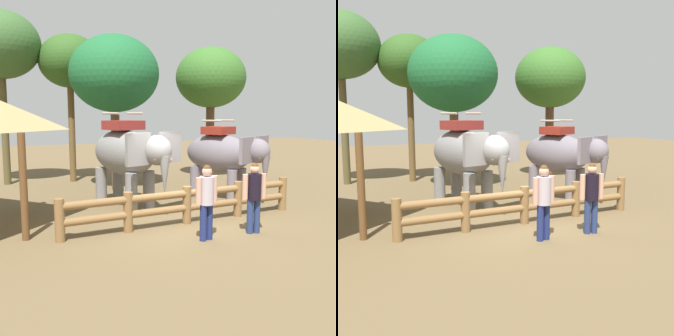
% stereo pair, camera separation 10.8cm
% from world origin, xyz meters
% --- Properties ---
extents(ground_plane, '(60.00, 60.00, 0.00)m').
position_xyz_m(ground_plane, '(0.00, 0.00, 0.00)').
color(ground_plane, brown).
extents(log_fence, '(7.20, 0.61, 1.05)m').
position_xyz_m(log_fence, '(0.00, 0.01, 0.61)').
color(log_fence, brown).
rests_on(log_fence, ground).
extents(elephant_near_left, '(2.49, 3.68, 3.08)m').
position_xyz_m(elephant_near_left, '(-0.88, 2.42, 1.73)').
color(elephant_near_left, gray).
rests_on(elephant_near_left, ground).
extents(elephant_center, '(2.59, 3.31, 2.82)m').
position_xyz_m(elephant_center, '(2.58, 2.29, 1.58)').
color(elephant_center, slate).
rests_on(elephant_center, ground).
extents(tourist_woman_in_black, '(0.64, 0.43, 1.84)m').
position_xyz_m(tourist_woman_in_black, '(-0.23, -1.48, 1.06)').
color(tourist_woman_in_black, navy).
rests_on(tourist_woman_in_black, ground).
extents(tourist_man_in_blue, '(0.63, 0.41, 1.81)m').
position_xyz_m(tourist_man_in_blue, '(1.15, -1.48, 1.05)').
color(tourist_man_in_blue, navy).
rests_on(tourist_man_in_blue, ground).
extents(tree_far_left, '(2.68, 2.68, 6.42)m').
position_xyz_m(tree_far_left, '(-1.52, 8.32, 5.22)').
color(tree_far_left, brown).
rests_on(tree_far_left, ground).
extents(tree_back_center, '(3.25, 3.25, 6.05)m').
position_xyz_m(tree_back_center, '(4.62, 6.75, 4.62)').
color(tree_back_center, brown).
rests_on(tree_back_center, ground).
extents(tree_far_right, '(3.27, 3.27, 7.24)m').
position_xyz_m(tree_far_right, '(-4.26, 8.69, 5.79)').
color(tree_far_right, brown).
rests_on(tree_far_right, ground).
extents(tree_deep_back, '(3.51, 3.51, 6.07)m').
position_xyz_m(tree_deep_back, '(-0.29, 5.77, 4.54)').
color(tree_deep_back, brown).
rests_on(tree_deep_back, ground).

